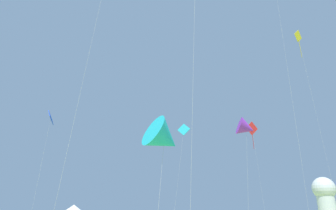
{
  "coord_description": "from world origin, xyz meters",
  "views": [
    {
      "loc": [
        -1.5,
        -3.13,
        1.9
      ],
      "look_at": [
        0.0,
        32.0,
        14.76
      ],
      "focal_mm": 30.54,
      "sensor_mm": 36.0,
      "label": 1
    }
  ],
  "objects": [
    {
      "name": "kite_red_diamond",
      "position": [
        20.25,
        58.77,
        18.92
      ],
      "size": [
        3.04,
        1.74,
        20.77
      ],
      "color": "red",
      "rests_on": "ground"
    },
    {
      "name": "kite_purple_delta",
      "position": [
        10.7,
        33.76,
        12.24
      ],
      "size": [
        2.89,
        2.53,
        13.75
      ],
      "color": "purple",
      "rests_on": "ground"
    },
    {
      "name": "kite_yellow_diamond",
      "position": [
        27.89,
        46.74,
        35.24
      ],
      "size": [
        2.33,
        2.51,
        37.32
      ],
      "color": "yellow",
      "rests_on": "ground"
    },
    {
      "name": "observatory_dome",
      "position": [
        47.31,
        80.86,
        6.01
      ],
      "size": [
        6.4,
        6.4,
        10.8
      ],
      "color": "white",
      "rests_on": "ground"
    },
    {
      "name": "kite_blue_diamond",
      "position": [
        -18.71,
        42.05,
        15.83
      ],
      "size": [
        1.06,
        2.77,
        17.18
      ],
      "color": "blue",
      "rests_on": "ground"
    },
    {
      "name": "kite_cyan_delta",
      "position": [
        -0.84,
        19.12,
        7.21
      ],
      "size": [
        4.32,
        4.11,
        8.99
      ],
      "color": "#1EB7CC",
      "rests_on": "ground"
    },
    {
      "name": "kite_cyan_diamond",
      "position": [
        3.14,
        43.4,
        14.41
      ],
      "size": [
        3.05,
        1.47,
        15.66
      ],
      "color": "#1EB7CC",
      "rests_on": "ground"
    }
  ]
}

